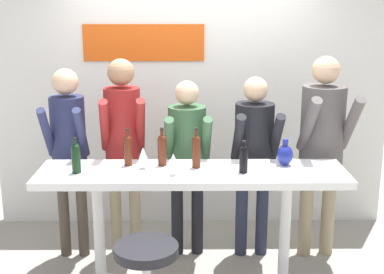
{
  "coord_description": "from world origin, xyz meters",
  "views": [
    {
      "loc": [
        -0.04,
        -4.02,
        2.34
      ],
      "look_at": [
        0.0,
        0.09,
        1.27
      ],
      "focal_mm": 50.0,
      "sensor_mm": 36.0,
      "label": 1
    }
  ],
  "objects_px": {
    "tasting_table": "(192,189)",
    "wine_bottle_4": "(162,148)",
    "person_left": "(123,134)",
    "person_far_left": "(68,141)",
    "person_center": "(254,148)",
    "wine_bottle_0": "(244,158)",
    "wine_glass_1": "(173,160)",
    "wine_glass_0": "(143,154)",
    "person_center_left": "(187,149)",
    "decorative_vase": "(285,155)",
    "wine_bottle_1": "(128,149)",
    "person_center_right": "(322,136)",
    "wine_bottle_2": "(196,150)",
    "wine_bottle_3": "(76,157)"
  },
  "relations": [
    {
      "from": "person_center",
      "to": "person_left",
      "type": "bearing_deg",
      "value": 175.43
    },
    {
      "from": "tasting_table",
      "to": "wine_bottle_2",
      "type": "distance_m",
      "value": 0.31
    },
    {
      "from": "person_center",
      "to": "wine_glass_0",
      "type": "bearing_deg",
      "value": -153.69
    },
    {
      "from": "tasting_table",
      "to": "person_left",
      "type": "xyz_separation_m",
      "value": [
        -0.61,
        0.61,
        0.29
      ]
    },
    {
      "from": "wine_bottle_3",
      "to": "wine_bottle_2",
      "type": "bearing_deg",
      "value": 7.51
    },
    {
      "from": "wine_glass_0",
      "to": "wine_bottle_0",
      "type": "bearing_deg",
      "value": -7.31
    },
    {
      "from": "wine_glass_1",
      "to": "wine_bottle_0",
      "type": "bearing_deg",
      "value": 6.68
    },
    {
      "from": "person_far_left",
      "to": "person_center_left",
      "type": "xyz_separation_m",
      "value": [
        1.05,
        0.03,
        -0.09
      ]
    },
    {
      "from": "wine_glass_1",
      "to": "person_left",
      "type": "bearing_deg",
      "value": 122.72
    },
    {
      "from": "person_left",
      "to": "wine_bottle_4",
      "type": "bearing_deg",
      "value": -58.9
    },
    {
      "from": "wine_bottle_0",
      "to": "wine_bottle_3",
      "type": "xyz_separation_m",
      "value": [
        -1.3,
        0.01,
        0.01
      ]
    },
    {
      "from": "person_center_right",
      "to": "person_far_left",
      "type": "bearing_deg",
      "value": 174.5
    },
    {
      "from": "wine_glass_0",
      "to": "wine_glass_1",
      "type": "height_order",
      "value": "same"
    },
    {
      "from": "wine_glass_0",
      "to": "wine_bottle_4",
      "type": "bearing_deg",
      "value": 31.38
    },
    {
      "from": "person_center_left",
      "to": "wine_bottle_3",
      "type": "bearing_deg",
      "value": -145.51
    },
    {
      "from": "person_center_right",
      "to": "wine_bottle_2",
      "type": "height_order",
      "value": "person_center_right"
    },
    {
      "from": "wine_bottle_2",
      "to": "wine_bottle_3",
      "type": "distance_m",
      "value": 0.94
    },
    {
      "from": "person_center_left",
      "to": "wine_bottle_0",
      "type": "relative_size",
      "value": 6.34
    },
    {
      "from": "person_center_left",
      "to": "person_center_right",
      "type": "relative_size",
      "value": 0.88
    },
    {
      "from": "person_far_left",
      "to": "person_center",
      "type": "bearing_deg",
      "value": -0.4
    },
    {
      "from": "wine_bottle_0",
      "to": "person_center_left",
      "type": "bearing_deg",
      "value": 123.95
    },
    {
      "from": "wine_bottle_1",
      "to": "wine_glass_0",
      "type": "bearing_deg",
      "value": -35.13
    },
    {
      "from": "person_center",
      "to": "wine_bottle_1",
      "type": "relative_size",
      "value": 5.43
    },
    {
      "from": "wine_bottle_0",
      "to": "wine_bottle_2",
      "type": "xyz_separation_m",
      "value": [
        -0.37,
        0.13,
        0.03
      ]
    },
    {
      "from": "wine_bottle_1",
      "to": "wine_glass_1",
      "type": "relative_size",
      "value": 1.74
    },
    {
      "from": "wine_bottle_4",
      "to": "decorative_vase",
      "type": "relative_size",
      "value": 1.43
    },
    {
      "from": "wine_bottle_4",
      "to": "decorative_vase",
      "type": "distance_m",
      "value": 1.0
    },
    {
      "from": "wine_bottle_4",
      "to": "wine_bottle_3",
      "type": "bearing_deg",
      "value": -164.32
    },
    {
      "from": "person_far_left",
      "to": "person_center",
      "type": "xyz_separation_m",
      "value": [
        1.65,
        0.01,
        -0.07
      ]
    },
    {
      "from": "wine_bottle_0",
      "to": "wine_bottle_1",
      "type": "bearing_deg",
      "value": 168.15
    },
    {
      "from": "person_far_left",
      "to": "person_left",
      "type": "height_order",
      "value": "person_left"
    },
    {
      "from": "wine_bottle_4",
      "to": "tasting_table",
      "type": "bearing_deg",
      "value": -29.87
    },
    {
      "from": "person_far_left",
      "to": "wine_bottle_3",
      "type": "distance_m",
      "value": 0.64
    },
    {
      "from": "wine_bottle_4",
      "to": "wine_glass_1",
      "type": "relative_size",
      "value": 1.77
    },
    {
      "from": "person_left",
      "to": "wine_glass_0",
      "type": "xyz_separation_m",
      "value": [
        0.22,
        -0.56,
        -0.01
      ]
    },
    {
      "from": "person_far_left",
      "to": "wine_glass_1",
      "type": "bearing_deg",
      "value": -36.44
    },
    {
      "from": "person_center",
      "to": "wine_glass_1",
      "type": "bearing_deg",
      "value": -138.24
    },
    {
      "from": "person_center",
      "to": "wine_glass_0",
      "type": "distance_m",
      "value": 1.09
    },
    {
      "from": "person_left",
      "to": "wine_glass_1",
      "type": "relative_size",
      "value": 10.34
    },
    {
      "from": "wine_bottle_0",
      "to": "wine_glass_0",
      "type": "bearing_deg",
      "value": 172.69
    },
    {
      "from": "wine_bottle_0",
      "to": "tasting_table",
      "type": "bearing_deg",
      "value": 172.48
    },
    {
      "from": "wine_bottle_0",
      "to": "wine_bottle_4",
      "type": "relative_size",
      "value": 0.82
    },
    {
      "from": "person_center_right",
      "to": "wine_bottle_0",
      "type": "height_order",
      "value": "person_center_right"
    },
    {
      "from": "person_center_right",
      "to": "wine_glass_0",
      "type": "relative_size",
      "value": 10.48
    },
    {
      "from": "person_left",
      "to": "wine_bottle_0",
      "type": "distance_m",
      "value": 1.21
    },
    {
      "from": "wine_bottle_0",
      "to": "wine_bottle_1",
      "type": "height_order",
      "value": "wine_bottle_1"
    },
    {
      "from": "wine_bottle_0",
      "to": "wine_bottle_3",
      "type": "distance_m",
      "value": 1.3
    },
    {
      "from": "tasting_table",
      "to": "person_far_left",
      "type": "relative_size",
      "value": 1.39
    },
    {
      "from": "tasting_table",
      "to": "wine_bottle_4",
      "type": "distance_m",
      "value": 0.41
    },
    {
      "from": "wine_bottle_2",
      "to": "decorative_vase",
      "type": "xyz_separation_m",
      "value": [
        0.72,
        0.05,
        -0.06
      ]
    }
  ]
}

